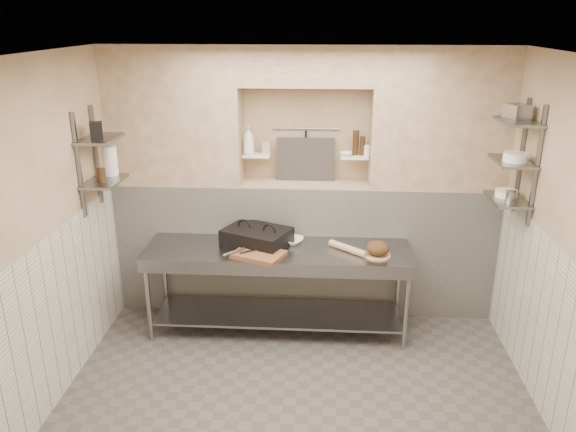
# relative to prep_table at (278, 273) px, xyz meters

# --- Properties ---
(floor) EXTENTS (4.00, 3.90, 0.10)m
(floor) POSITION_rel_prep_table_xyz_m (0.24, -1.18, -0.69)
(floor) COLOR #534E4A
(floor) RESTS_ON ground
(ceiling) EXTENTS (4.00, 3.90, 0.10)m
(ceiling) POSITION_rel_prep_table_xyz_m (0.24, -1.18, 2.21)
(ceiling) COLOR silver
(ceiling) RESTS_ON ground
(wall_left) EXTENTS (0.10, 3.90, 2.80)m
(wall_left) POSITION_rel_prep_table_xyz_m (-1.81, -1.18, 0.76)
(wall_left) COLOR #C8AB8A
(wall_left) RESTS_ON ground
(wall_back) EXTENTS (4.00, 0.10, 2.80)m
(wall_back) POSITION_rel_prep_table_xyz_m (0.24, 0.82, 0.76)
(wall_back) COLOR #C8AB8A
(wall_back) RESTS_ON ground
(backwall_lower) EXTENTS (4.00, 0.40, 1.40)m
(backwall_lower) POSITION_rel_prep_table_xyz_m (0.24, 0.57, 0.06)
(backwall_lower) COLOR silver
(backwall_lower) RESTS_ON floor
(alcove_sill) EXTENTS (1.30, 0.40, 0.02)m
(alcove_sill) POSITION_rel_prep_table_xyz_m (0.24, 0.57, 0.77)
(alcove_sill) COLOR #C8AB8A
(alcove_sill) RESTS_ON backwall_lower
(backwall_pillar_left) EXTENTS (1.35, 0.40, 1.40)m
(backwall_pillar_left) POSITION_rel_prep_table_xyz_m (-1.08, 0.57, 1.46)
(backwall_pillar_left) COLOR #C8AB8A
(backwall_pillar_left) RESTS_ON backwall_lower
(backwall_pillar_right) EXTENTS (1.35, 0.40, 1.40)m
(backwall_pillar_right) POSITION_rel_prep_table_xyz_m (1.57, 0.57, 1.46)
(backwall_pillar_right) COLOR #C8AB8A
(backwall_pillar_right) RESTS_ON backwall_lower
(backwall_header) EXTENTS (1.30, 0.40, 0.40)m
(backwall_header) POSITION_rel_prep_table_xyz_m (0.24, 0.57, 1.96)
(backwall_header) COLOR #C8AB8A
(backwall_header) RESTS_ON backwall_lower
(wainscot_left) EXTENTS (0.02, 3.90, 1.40)m
(wainscot_left) POSITION_rel_prep_table_xyz_m (-1.75, -1.18, 0.06)
(wainscot_left) COLOR silver
(wainscot_left) RESTS_ON floor
(wainscot_right) EXTENTS (0.02, 3.90, 1.40)m
(wainscot_right) POSITION_rel_prep_table_xyz_m (2.23, -1.18, 0.06)
(wainscot_right) COLOR silver
(wainscot_right) RESTS_ON floor
(alcove_shelf_left) EXTENTS (0.28, 0.16, 0.02)m
(alcove_shelf_left) POSITION_rel_prep_table_xyz_m (-0.26, 0.57, 1.06)
(alcove_shelf_left) COLOR white
(alcove_shelf_left) RESTS_ON backwall_lower
(alcove_shelf_right) EXTENTS (0.28, 0.16, 0.02)m
(alcove_shelf_right) POSITION_rel_prep_table_xyz_m (0.74, 0.57, 1.06)
(alcove_shelf_right) COLOR white
(alcove_shelf_right) RESTS_ON backwall_lower
(utensil_rail) EXTENTS (0.70, 0.02, 0.02)m
(utensil_rail) POSITION_rel_prep_table_xyz_m (0.24, 0.74, 1.31)
(utensil_rail) COLOR gray
(utensil_rail) RESTS_ON wall_back
(hanging_steel) EXTENTS (0.02, 0.02, 0.30)m
(hanging_steel) POSITION_rel_prep_table_xyz_m (0.24, 0.72, 1.14)
(hanging_steel) COLOR black
(hanging_steel) RESTS_ON utensil_rail
(splash_panel) EXTENTS (0.60, 0.08, 0.45)m
(splash_panel) POSITION_rel_prep_table_xyz_m (0.24, 0.67, 1.00)
(splash_panel) COLOR #383330
(splash_panel) RESTS_ON alcove_sill
(shelf_rail_left_a) EXTENTS (0.03, 0.03, 0.95)m
(shelf_rail_left_a) POSITION_rel_prep_table_xyz_m (-1.73, 0.07, 1.16)
(shelf_rail_left_a) COLOR slate
(shelf_rail_left_a) RESTS_ON wall_left
(shelf_rail_left_b) EXTENTS (0.03, 0.03, 0.95)m
(shelf_rail_left_b) POSITION_rel_prep_table_xyz_m (-1.73, -0.33, 1.16)
(shelf_rail_left_b) COLOR slate
(shelf_rail_left_b) RESTS_ON wall_left
(wall_shelf_left_lower) EXTENTS (0.30, 0.50, 0.02)m
(wall_shelf_left_lower) POSITION_rel_prep_table_xyz_m (-1.60, -0.13, 0.96)
(wall_shelf_left_lower) COLOR slate
(wall_shelf_left_lower) RESTS_ON wall_left
(wall_shelf_left_upper) EXTENTS (0.30, 0.50, 0.03)m
(wall_shelf_left_upper) POSITION_rel_prep_table_xyz_m (-1.60, -0.13, 1.36)
(wall_shelf_left_upper) COLOR slate
(wall_shelf_left_upper) RESTS_ON wall_left
(shelf_rail_right_a) EXTENTS (0.03, 0.03, 1.05)m
(shelf_rail_right_a) POSITION_rel_prep_table_xyz_m (2.22, 0.07, 1.21)
(shelf_rail_right_a) COLOR slate
(shelf_rail_right_a) RESTS_ON wall_right
(shelf_rail_right_b) EXTENTS (0.03, 0.03, 1.05)m
(shelf_rail_right_b) POSITION_rel_prep_table_xyz_m (2.22, -0.33, 1.21)
(shelf_rail_right_b) COLOR slate
(shelf_rail_right_b) RESTS_ON wall_right
(wall_shelf_right_lower) EXTENTS (0.30, 0.50, 0.02)m
(wall_shelf_right_lower) POSITION_rel_prep_table_xyz_m (2.08, -0.13, 0.86)
(wall_shelf_right_lower) COLOR slate
(wall_shelf_right_lower) RESTS_ON wall_right
(wall_shelf_right_mid) EXTENTS (0.30, 0.50, 0.02)m
(wall_shelf_right_mid) POSITION_rel_prep_table_xyz_m (2.08, -0.13, 1.21)
(wall_shelf_right_mid) COLOR slate
(wall_shelf_right_mid) RESTS_ON wall_right
(wall_shelf_right_upper) EXTENTS (0.30, 0.50, 0.03)m
(wall_shelf_right_upper) POSITION_rel_prep_table_xyz_m (2.08, -0.13, 1.56)
(wall_shelf_right_upper) COLOR slate
(wall_shelf_right_upper) RESTS_ON wall_right
(prep_table) EXTENTS (2.60, 0.70, 0.90)m
(prep_table) POSITION_rel_prep_table_xyz_m (0.00, 0.00, 0.00)
(prep_table) COLOR gray
(prep_table) RESTS_ON floor
(panini_press) EXTENTS (0.74, 0.66, 0.17)m
(panini_press) POSITION_rel_prep_table_xyz_m (-0.21, 0.11, 0.34)
(panini_press) COLOR black
(panini_press) RESTS_ON prep_table
(cutting_board) EXTENTS (0.55, 0.48, 0.04)m
(cutting_board) POSITION_rel_prep_table_xyz_m (-0.16, -0.18, 0.28)
(cutting_board) COLOR #915E38
(cutting_board) RESTS_ON prep_table
(knife_blade) EXTENTS (0.26, 0.19, 0.01)m
(knife_blade) POSITION_rel_prep_table_xyz_m (-0.22, -0.15, 0.31)
(knife_blade) COLOR gray
(knife_blade) RESTS_ON cutting_board
(tongs) EXTENTS (0.20, 0.21, 0.02)m
(tongs) POSITION_rel_prep_table_xyz_m (-0.39, -0.21, 0.31)
(tongs) COLOR gray
(tongs) RESTS_ON cutting_board
(mixing_bowl) EXTENTS (0.29, 0.29, 0.06)m
(mixing_bowl) POSITION_rel_prep_table_xyz_m (0.13, 0.17, 0.29)
(mixing_bowl) COLOR white
(mixing_bowl) RESTS_ON prep_table
(rolling_pin) EXTENTS (0.37, 0.33, 0.07)m
(rolling_pin) POSITION_rel_prep_table_xyz_m (0.68, -0.01, 0.29)
(rolling_pin) COLOR tan
(rolling_pin) RESTS_ON prep_table
(bread_board) EXTENTS (0.25, 0.25, 0.01)m
(bread_board) POSITION_rel_prep_table_xyz_m (0.96, -0.10, 0.26)
(bread_board) COLOR tan
(bread_board) RESTS_ON prep_table
(bread_loaf) EXTENTS (0.22, 0.22, 0.13)m
(bread_loaf) POSITION_rel_prep_table_xyz_m (0.96, -0.10, 0.34)
(bread_loaf) COLOR #4C2D19
(bread_loaf) RESTS_ON bread_board
(bottle_soap) EXTENTS (0.13, 0.13, 0.29)m
(bottle_soap) POSITION_rel_prep_table_xyz_m (-0.33, 0.54, 1.22)
(bottle_soap) COLOR white
(bottle_soap) RESTS_ON alcove_shelf_left
(jar_alcove) EXTENTS (0.08, 0.08, 0.13)m
(jar_alcove) POSITION_rel_prep_table_xyz_m (-0.16, 0.60, 1.13)
(jar_alcove) COLOR #C8AB8A
(jar_alcove) RESTS_ON alcove_shelf_left
(bowl_alcove) EXTENTS (0.16, 0.16, 0.04)m
(bowl_alcove) POSITION_rel_prep_table_xyz_m (0.66, 0.55, 1.09)
(bowl_alcove) COLOR white
(bowl_alcove) RESTS_ON alcove_shelf_right
(condiment_a) EXTENTS (0.05, 0.05, 0.20)m
(condiment_a) POSITION_rel_prep_table_xyz_m (0.82, 0.59, 1.17)
(condiment_a) COLOR black
(condiment_a) RESTS_ON alcove_shelf_right
(condiment_b) EXTENTS (0.06, 0.06, 0.25)m
(condiment_b) POSITION_rel_prep_table_xyz_m (0.75, 0.60, 1.20)
(condiment_b) COLOR black
(condiment_b) RESTS_ON alcove_shelf_right
(condiment_c) EXTENTS (0.06, 0.06, 0.11)m
(condiment_c) POSITION_rel_prep_table_xyz_m (0.87, 0.58, 1.12)
(condiment_c) COLOR white
(condiment_c) RESTS_ON alcove_shelf_right
(jug_left) EXTENTS (0.14, 0.14, 0.28)m
(jug_left) POSITION_rel_prep_table_xyz_m (-1.60, 0.05, 1.11)
(jug_left) COLOR white
(jug_left) RESTS_ON wall_shelf_left_lower
(jar_left) EXTENTS (0.08, 0.08, 0.13)m
(jar_left) POSITION_rel_prep_table_xyz_m (-1.60, -0.20, 1.03)
(jar_left) COLOR black
(jar_left) RESTS_ON wall_shelf_left_lower
(box_left_upper) EXTENTS (0.14, 0.14, 0.15)m
(box_left_upper) POSITION_rel_prep_table_xyz_m (-1.60, -0.19, 1.45)
(box_left_upper) COLOR black
(box_left_upper) RESTS_ON wall_shelf_left_upper
(bowl_right) EXTENTS (0.20, 0.20, 0.06)m
(bowl_right) POSITION_rel_prep_table_xyz_m (2.08, -0.08, 0.90)
(bowl_right) COLOR white
(bowl_right) RESTS_ON wall_shelf_right_lower
(canister_right) EXTENTS (0.09, 0.09, 0.09)m
(canister_right) POSITION_rel_prep_table_xyz_m (2.08, -0.21, 0.92)
(canister_right) COLOR gray
(canister_right) RESTS_ON wall_shelf_right_lower
(bowl_right_mid) EXTENTS (0.20, 0.20, 0.08)m
(bowl_right_mid) POSITION_rel_prep_table_xyz_m (2.08, -0.19, 1.26)
(bowl_right_mid) COLOR white
(bowl_right_mid) RESTS_ON wall_shelf_right_mid
(basket_right) EXTENTS (0.22, 0.24, 0.13)m
(basket_right) POSITION_rel_prep_table_xyz_m (2.08, -0.08, 1.63)
(basket_right) COLOR gray
(basket_right) RESTS_ON wall_shelf_right_upper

